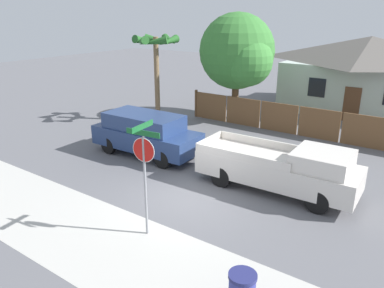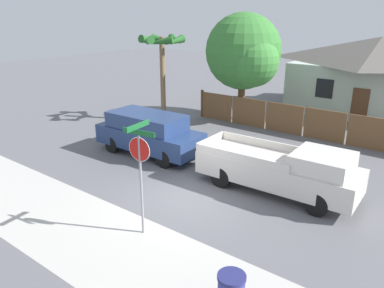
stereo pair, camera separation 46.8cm
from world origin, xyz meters
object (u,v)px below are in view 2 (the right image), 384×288
(house, at_px, (376,74))
(oak_tree, at_px, (245,54))
(palm_tree, at_px, (162,48))
(stop_sign, at_px, (140,160))
(orange_pickup, at_px, (282,169))
(red_suv, at_px, (149,133))

(house, height_order, oak_tree, oak_tree)
(palm_tree, relative_size, stop_sign, 1.47)
(house, distance_m, orange_pickup, 13.84)
(palm_tree, bearing_deg, red_suv, -55.63)
(red_suv, height_order, stop_sign, stop_sign)
(orange_pickup, bearing_deg, red_suv, 178.60)
(palm_tree, distance_m, red_suv, 6.20)
(house, bearing_deg, palm_tree, -134.26)
(house, height_order, stop_sign, house)
(red_suv, bearing_deg, orange_pickup, -1.40)
(orange_pickup, xyz_separation_m, stop_sign, (-2.06, -4.74, 1.36))
(oak_tree, distance_m, red_suv, 7.93)
(orange_pickup, bearing_deg, house, 89.36)
(oak_tree, distance_m, orange_pickup, 9.84)
(red_suv, distance_m, stop_sign, 6.45)
(oak_tree, distance_m, palm_tree, 4.62)
(house, xyz_separation_m, oak_tree, (-5.59, -6.35, 1.41))
(orange_pickup, bearing_deg, oak_tree, 126.58)
(oak_tree, xyz_separation_m, stop_sign, (3.73, -12.14, -1.55))
(house, xyz_separation_m, red_suv, (-6.08, -13.76, -1.39))
(house, bearing_deg, stop_sign, -95.76)
(red_suv, distance_m, orange_pickup, 6.28)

